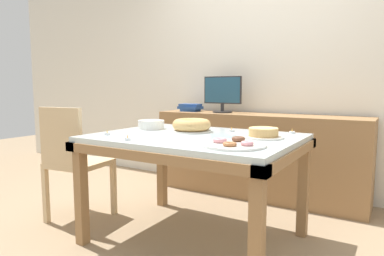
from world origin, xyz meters
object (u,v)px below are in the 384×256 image
Objects in this scene: cake_chocolate_round at (263,133)px; chair at (73,158)px; plate_stack at (151,125)px; tealight_left_edge at (232,130)px; tealight_near_front at (107,134)px; tealight_near_cakes at (128,139)px; book_stack at (190,107)px; cake_golden_bundt at (192,125)px; computer_monitor at (222,95)px; tealight_right_edge at (292,132)px; pastry_platter at (233,144)px.

chair is at bearing -166.85° from cake_chocolate_round.
plate_stack is (-0.94, 0.01, 0.00)m from cake_chocolate_round.
tealight_near_front is at bearing -136.73° from tealight_left_edge.
chair is 23.50× the size of tealight_left_edge.
book_stack is at bearing 108.39° from tealight_near_cakes.
tealight_near_front is (-0.41, -0.46, -0.04)m from cake_golden_bundt.
computer_monitor is 1.23m from tealight_right_edge.
tealight_near_cakes is at bearing -84.97° from computer_monitor.
chair reaches higher than cake_golden_bundt.
tealight_near_front is (-0.94, -0.05, -0.00)m from pastry_platter.
pastry_platter reaches higher than tealight_near_front.
cake_chocolate_round is (1.23, -1.08, -0.08)m from book_stack.
tealight_right_edge is (0.67, 0.29, -0.04)m from cake_golden_bundt.
plate_stack is 1.09m from tealight_right_edge.
book_stack is 1.28m from tealight_left_edge.
cake_chocolate_round reaches higher than tealight_right_edge.
pastry_platter is 9.30× the size of tealight_left_edge.
cake_chocolate_round reaches higher than tealight_near_cakes.
tealight_left_edge is at bearing 115.82° from pastry_platter.
tealight_near_cakes is (-0.70, -0.54, -0.02)m from cake_chocolate_round.
cake_golden_bundt is at bearing 2.49° from plate_stack.
book_stack is 1.54m from tealight_near_front.
plate_stack is 0.65m from tealight_left_edge.
cake_golden_bundt reaches higher than tealight_near_cakes.
tealight_left_edge and tealight_near_cakes have the same top height.
cake_chocolate_round is at bearing -52.13° from computer_monitor.
cake_chocolate_round is at bearing 24.04° from tealight_near_front.
computer_monitor is 1.06m from tealight_left_edge.
plate_stack reaches higher than cake_chocolate_round.
pastry_platter is at bearing -37.96° from cake_golden_bundt.
chair reaches higher than tealight_near_cakes.
tealight_near_front is at bearing -131.18° from cake_golden_bundt.
tealight_near_cakes is at bearing -102.41° from cake_golden_bundt.
book_stack reaches higher than pastry_platter.
tealight_right_edge is at bearing 72.73° from cake_chocolate_round.
book_stack is 1.54m from tealight_right_edge.
plate_stack is at bearing -95.53° from computer_monitor.
tealight_near_cakes is at bearing -71.61° from book_stack.
tealight_near_front is at bearing -144.92° from tealight_right_edge.
chair is 0.69m from plate_stack.
tealight_left_edge is (-0.28, 0.57, -0.00)m from pastry_platter.
tealight_right_edge is at bearing -38.92° from computer_monitor.
book_stack is 1.71m from tealight_near_cakes.
book_stack reaches higher than cake_chocolate_round.
cake_chocolate_round reaches higher than tealight_left_edge.
plate_stack is at bearing -74.70° from book_stack.
tealight_left_edge is at bearing 62.34° from tealight_near_cakes.
book_stack reaches higher than tealight_left_edge.
cake_chocolate_round is 6.70× the size of tealight_near_cakes.
book_stack reaches higher than cake_golden_bundt.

